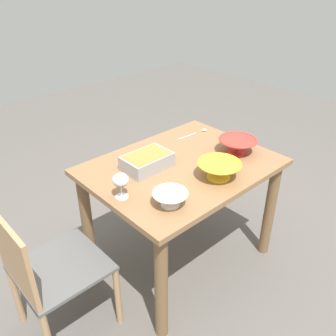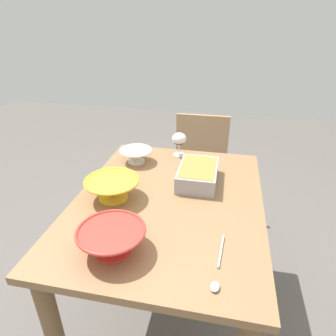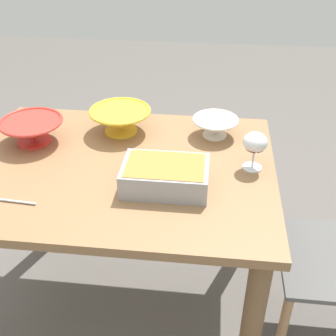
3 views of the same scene
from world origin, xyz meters
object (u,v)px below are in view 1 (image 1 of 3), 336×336
Objects in this scene: wine_glass at (121,181)px; serving_spoon at (198,132)px; small_bowl at (237,145)px; chair at (45,270)px; serving_bowl at (219,169)px; dining_table at (181,184)px; casserole_dish at (147,161)px; mixing_bowl at (170,198)px.

serving_spoon is at bearing -162.38° from wine_glass.
wine_glass is 0.87m from small_bowl.
small_bowl is at bearing 84.98° from serving_spoon.
serving_bowl is at bearing 162.44° from chair.
dining_table is at bearing -175.95° from wine_glass.
dining_table is 4.55× the size of small_bowl.
casserole_dish is at bearing -32.41° from dining_table.
casserole_dish is at bearing -175.46° from chair.
serving_spoon is at bearing -171.77° from chair.
chair is 0.76m from mixing_bowl.
casserole_dish reaches higher than chair.
wine_glass is at bearing 168.67° from chair.
chair is 4.56× the size of mixing_bowl.
chair is (0.94, -0.06, -0.16)m from dining_table.
chair is at bearing 8.23° from serving_spoon.
small_bowl reaches higher than chair.
serving_bowl is at bearing 157.48° from wine_glass.
chair is 1.37m from small_bowl.
serving_spoon is at bearing -125.73° from serving_bowl.
small_bowl reaches higher than mixing_bowl.
casserole_dish is at bearing -23.64° from small_bowl.
wine_glass is 0.95m from serving_spoon.
serving_bowl is (-0.39, -0.01, 0.01)m from mixing_bowl.
small_bowl is 0.98× the size of serving_bowl.
dining_table is 0.29m from casserole_dish.
casserole_dish reaches higher than dining_table.
casserole_dish is 1.55× the size of mixing_bowl.
chair reaches higher than dining_table.
wine_glass reaches higher than dining_table.
dining_table is 0.47m from mixing_bowl.
chair is at bearing -8.06° from small_bowl.
wine_glass is at bearing 4.05° from dining_table.
serving_bowl reaches higher than serving_spoon.
chair is 1.09m from serving_bowl.
wine_glass reaches higher than chair.
small_bowl is (-1.31, 0.19, 0.35)m from chair.
wine_glass is (-0.45, 0.09, 0.40)m from chair.
mixing_bowl is 0.75× the size of small_bowl.
wine_glass reaches higher than serving_spoon.
dining_table is 7.82× the size of wine_glass.
small_bowl is (-0.38, 0.13, 0.20)m from dining_table.
dining_table is 4.18× the size of serving_spoon.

